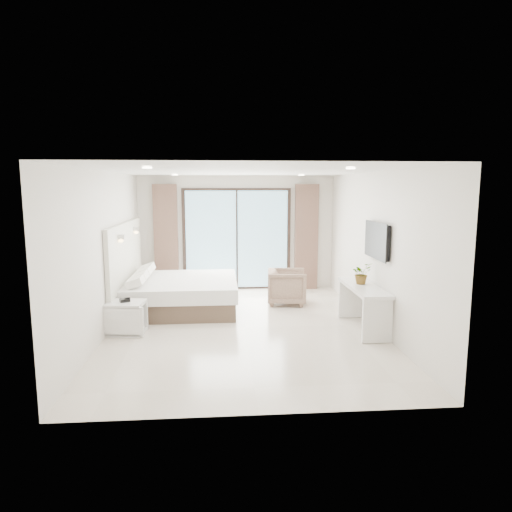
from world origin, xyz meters
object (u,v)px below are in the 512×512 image
object	(u,v)px
bed	(180,294)
console_desk	(363,298)
nightstand	(126,318)
armchair	(287,285)

from	to	relation	value
bed	console_desk	bearing A→B (deg)	-25.66
bed	nightstand	distance (m)	1.66
bed	console_desk	xyz separation A→B (m)	(3.25, -1.56, 0.24)
bed	armchair	bearing A→B (deg)	7.43
console_desk	nightstand	bearing A→B (deg)	178.64
console_desk	armchair	bearing A→B (deg)	119.64
nightstand	console_desk	size ratio (longest dim) A/B	0.41
bed	nightstand	bearing A→B (deg)	-117.87
bed	armchair	world-z (taller)	armchair
armchair	console_desk	bearing A→B (deg)	-143.84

